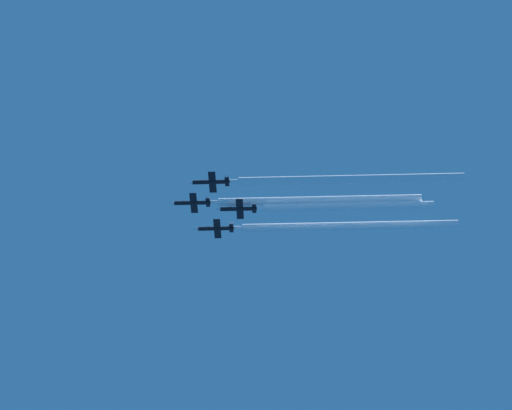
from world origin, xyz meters
name	(u,v)px	position (x,y,z in m)	size (l,w,h in m)	color
jet_lead	(191,203)	(0.37, 6.31, 220.73)	(8.13, 11.85, 2.85)	black
jet_left_wingman	(209,182)	(-9.34, 0.58, 219.39)	(8.13, 11.85, 2.85)	black
jet_right_wingman	(214,228)	(9.25, 0.26, 218.89)	(8.13, 11.85, 2.85)	black
jet_slot	(237,209)	(-0.07, -6.40, 217.81)	(8.13, 11.85, 2.85)	black
smoke_trail_lead	(316,200)	(0.37, -27.95, 220.70)	(2.22, 57.69, 2.22)	white
smoke_trail_left_wingman	(347,179)	(-9.34, -36.04, 219.36)	(2.22, 62.43, 2.22)	white
smoke_trail_right_wingman	(346,226)	(9.25, -36.26, 218.86)	(2.22, 62.22, 2.22)	white
smoke_trail_slot	(345,207)	(-0.07, -35.80, 217.78)	(2.22, 47.96, 2.22)	white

